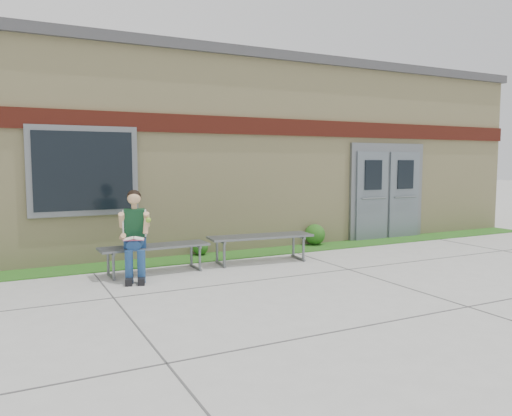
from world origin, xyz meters
TOP-DOWN VIEW (x-y plane):
  - ground at (0.00, 0.00)m, footprint 80.00×80.00m
  - grass_strip at (0.00, 2.60)m, footprint 16.00×0.80m
  - school_building at (-0.00, 5.99)m, footprint 16.20×6.22m
  - bench_left at (-2.07, 1.75)m, footprint 1.83×0.55m
  - bench_right at (-0.07, 1.75)m, footprint 1.99×0.72m
  - girl at (-2.45, 1.54)m, footprint 0.56×0.90m
  - shrub_mid at (-0.85, 2.85)m, footprint 0.30×0.30m
  - shrub_east at (1.86, 2.85)m, footprint 0.46×0.46m

SIDE VIEW (x-z plane):
  - ground at x=0.00m, z-range 0.00..0.00m
  - grass_strip at x=0.00m, z-range 0.00..0.02m
  - shrub_mid at x=-0.85m, z-range 0.02..0.32m
  - shrub_east at x=1.86m, z-range 0.02..0.48m
  - bench_left at x=-2.07m, z-range 0.13..0.60m
  - bench_right at x=-0.07m, z-range 0.14..0.64m
  - girl at x=-2.45m, z-range 0.03..1.44m
  - school_building at x=0.00m, z-range 0.00..4.20m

